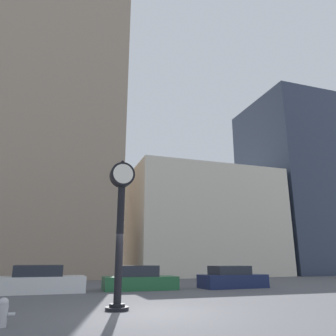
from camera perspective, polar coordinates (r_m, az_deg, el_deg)
name	(u,v)px	position (r m, az deg, el deg)	size (l,w,h in m)	color
ground_plane	(150,313)	(11.40, -3.16, -23.88)	(200.00, 200.00, 0.00)	#515156
building_tall_tower	(50,93)	(39.18, -19.90, 12.18)	(15.09, 12.00, 38.66)	gray
building_storefront_row	(199,224)	(38.29, 5.43, -9.60)	(16.01, 12.00, 11.29)	beige
building_glass_modern	(289,184)	(45.88, 20.29, -2.71)	(8.86, 12.00, 22.34)	#2D384C
street_clock	(121,218)	(11.93, -8.27, -8.58)	(0.89, 0.79, 5.22)	black
car_white	(41,281)	(18.89, -21.23, -17.88)	(4.27, 2.02, 1.37)	silver
car_green	(139,280)	(19.63, -5.07, -18.79)	(4.15, 1.89, 1.32)	#236038
car_navy	(232,278)	(21.23, 11.08, -18.36)	(4.10, 1.97, 1.28)	#19234C
fire_hydrant_far	(2,312)	(9.95, -26.90, -21.48)	(0.61, 0.27, 0.70)	#B7B7BC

